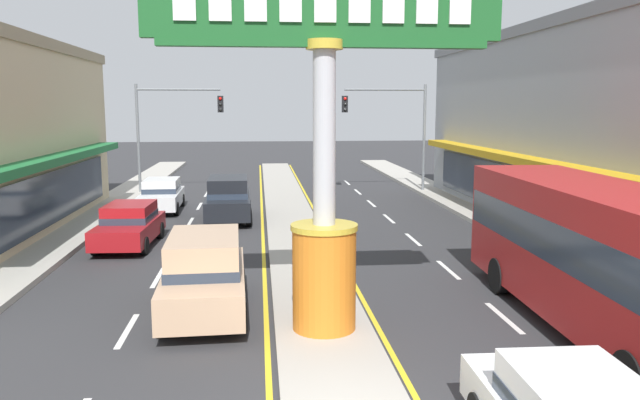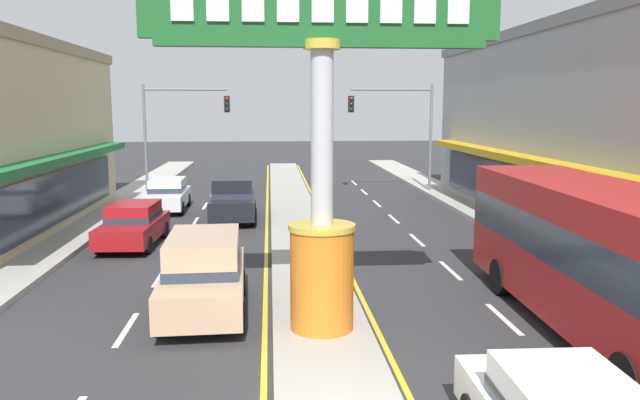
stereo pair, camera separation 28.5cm
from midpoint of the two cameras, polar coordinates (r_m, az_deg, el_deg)
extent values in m
cube|color=#A39E93|center=(27.44, -2.96, -1.74)|extent=(2.17, 52.00, 0.14)
cube|color=#ADA89E|center=(26.54, -22.10, -2.68)|extent=(2.22, 60.00, 0.18)
cube|color=#ADA89E|center=(27.35, 15.99, -2.06)|extent=(2.22, 60.00, 0.18)
cube|color=silver|center=(14.97, -17.76, -11.30)|extent=(0.14, 2.20, 0.01)
cube|color=silver|center=(19.10, -15.01, -6.85)|extent=(0.14, 2.20, 0.01)
cube|color=silver|center=(23.32, -13.28, -3.98)|extent=(0.14, 2.20, 0.01)
cube|color=silver|center=(27.60, -12.10, -2.00)|extent=(0.14, 2.20, 0.01)
cube|color=silver|center=(31.91, -11.23, -0.55)|extent=(0.14, 2.20, 0.01)
cube|color=silver|center=(36.25, -10.57, 0.55)|extent=(0.14, 2.20, 0.01)
cube|color=silver|center=(40.59, -10.05, 1.42)|extent=(0.14, 2.20, 0.01)
cube|color=silver|center=(15.69, 15.97, -10.30)|extent=(0.14, 2.20, 0.01)
cube|color=silver|center=(19.66, 11.25, -6.27)|extent=(0.14, 2.20, 0.01)
cube|color=silver|center=(23.79, 8.18, -3.59)|extent=(0.14, 2.20, 0.01)
cube|color=silver|center=(27.99, 6.04, -1.71)|extent=(0.14, 2.20, 0.01)
cube|color=silver|center=(32.25, 4.46, -0.31)|extent=(0.14, 2.20, 0.01)
cube|color=silver|center=(36.55, 3.26, 0.75)|extent=(0.14, 2.20, 0.01)
cube|color=silver|center=(40.86, 2.30, 1.59)|extent=(0.14, 2.20, 0.01)
cube|color=yellow|center=(27.42, -5.60, -1.92)|extent=(0.12, 52.00, 0.01)
cube|color=yellow|center=(27.54, -0.34, -1.83)|extent=(0.12, 52.00, 0.01)
cylinder|color=orange|center=(13.70, -0.22, -7.28)|extent=(1.39, 1.39, 2.21)
cylinder|color=gold|center=(13.43, -0.23, -2.48)|extent=(1.46, 1.46, 0.12)
cylinder|color=#B7B7BC|center=(13.20, -0.23, 5.81)|extent=(0.48, 0.48, 4.00)
cylinder|color=gold|center=(13.24, -0.24, 14.04)|extent=(0.77, 0.77, 0.20)
cube|color=#195623|center=(13.34, -0.24, 17.55)|extent=(7.43, 0.24, 1.44)
cube|color=#195623|center=(13.24, -0.24, 14.13)|extent=(6.84, 0.29, 0.16)
cube|color=white|center=(13.23, -12.97, 17.41)|extent=(0.45, 0.06, 0.79)
cube|color=white|center=(13.16, -9.79, 17.55)|extent=(0.45, 0.06, 0.79)
cube|color=white|center=(13.13, -6.58, 17.63)|extent=(0.45, 0.06, 0.79)
cube|color=white|center=(13.15, -3.37, 17.67)|extent=(0.45, 0.06, 0.79)
cube|color=white|center=(13.19, -0.17, 17.65)|extent=(0.45, 0.06, 0.79)
cube|color=white|center=(13.28, 2.99, 17.58)|extent=(0.45, 0.06, 0.79)
cube|color=white|center=(13.40, 6.10, 17.46)|extent=(0.45, 0.06, 0.79)
cube|color=white|center=(13.56, 9.15, 17.30)|extent=(0.45, 0.06, 0.79)
cube|color=white|center=(13.75, 12.11, 17.10)|extent=(0.45, 0.06, 0.79)
cube|color=#1E7038|center=(25.75, -23.03, 3.53)|extent=(0.90, 15.97, 0.30)
cube|color=#283342|center=(26.04, -23.69, 0.16)|extent=(0.08, 15.41, 2.00)
cube|color=#999EA3|center=(29.15, 26.28, 5.56)|extent=(9.93, 23.55, 7.78)
cube|color=slate|center=(29.29, 26.83, 13.61)|extent=(10.13, 24.02, 0.45)
cube|color=gold|center=(26.76, 16.23, 3.85)|extent=(0.90, 20.01, 0.30)
cube|color=#283342|center=(27.06, 16.90, 0.82)|extent=(0.08, 19.31, 2.00)
cylinder|color=slate|center=(36.50, -16.52, 5.28)|extent=(0.16, 0.16, 6.20)
cylinder|color=slate|center=(36.09, -13.06, 9.83)|extent=(4.62, 0.12, 0.12)
cube|color=black|center=(35.71, -9.32, 8.65)|extent=(0.32, 0.24, 0.92)
sphere|color=red|center=(35.57, -9.35, 9.14)|extent=(0.17, 0.17, 0.17)
sphere|color=black|center=(35.57, -9.34, 8.66)|extent=(0.17, 0.17, 0.17)
sphere|color=black|center=(35.57, -9.33, 8.17)|extent=(0.17, 0.17, 0.17)
cylinder|color=slate|center=(36.32, 9.28, 5.51)|extent=(0.16, 0.16, 6.20)
cylinder|color=slate|center=(35.75, 5.75, 10.02)|extent=(4.62, 0.12, 0.12)
cube|color=black|center=(35.20, 2.05, 8.76)|extent=(0.32, 0.24, 0.92)
sphere|color=red|center=(35.07, 2.09, 9.25)|extent=(0.17, 0.17, 0.17)
sphere|color=black|center=(35.06, 2.08, 8.76)|extent=(0.17, 0.17, 0.17)
sphere|color=black|center=(35.06, 2.08, 8.27)|extent=(0.17, 0.17, 0.17)
cube|color=#B21E1E|center=(14.53, 24.68, -4.87)|extent=(2.85, 11.27, 2.90)
cube|color=#283342|center=(14.47, 24.75, -3.71)|extent=(2.87, 11.05, 0.90)
cube|color=#283342|center=(19.45, 16.96, -0.45)|extent=(2.30, 0.15, 1.40)
cube|color=black|center=(19.32, 17.09, 2.48)|extent=(1.75, 0.14, 0.30)
cylinder|color=black|center=(17.46, 15.60, -6.71)|extent=(0.31, 0.97, 0.96)
cylinder|color=black|center=(18.35, 22.44, -6.31)|extent=(0.31, 0.97, 0.96)
cylinder|color=black|center=(11.97, 26.08, -14.49)|extent=(0.31, 0.97, 0.96)
cube|color=maroon|center=(23.36, -17.39, -2.64)|extent=(1.95, 4.38, 0.66)
cube|color=maroon|center=(23.41, -17.36, -1.04)|extent=(1.65, 2.22, 0.60)
cube|color=#283342|center=(23.44, -17.34, -1.48)|extent=(1.68, 2.24, 0.24)
cylinder|color=black|center=(21.96, -16.16, -4.06)|extent=(0.25, 0.63, 0.62)
cylinder|color=black|center=(22.38, -20.21, -4.01)|extent=(0.25, 0.63, 0.62)
cylinder|color=black|center=(24.51, -14.76, -2.70)|extent=(0.25, 0.63, 0.62)
cylinder|color=black|center=(24.89, -18.42, -2.69)|extent=(0.25, 0.63, 0.62)
cube|color=tan|center=(15.45, -11.05, -7.70)|extent=(2.06, 4.66, 0.80)
cube|color=tan|center=(15.43, -11.10, -4.66)|extent=(1.77, 2.91, 0.80)
cube|color=#283342|center=(15.49, -11.07, -5.67)|extent=(1.81, 2.94, 0.24)
cylinder|color=black|center=(14.17, -7.75, -10.66)|extent=(0.24, 0.69, 0.68)
cylinder|color=black|center=(14.29, -14.90, -10.71)|extent=(0.24, 0.69, 0.68)
cylinder|color=black|center=(16.89, -7.75, -7.47)|extent=(0.24, 0.69, 0.68)
cylinder|color=black|center=(16.99, -13.71, -7.55)|extent=(0.24, 0.69, 0.68)
cube|color=white|center=(30.77, -14.55, 0.12)|extent=(1.83, 4.33, 0.66)
cube|color=white|center=(30.86, -14.55, 1.33)|extent=(1.58, 2.18, 0.60)
cube|color=#283342|center=(30.88, -14.53, 1.00)|extent=(1.62, 2.20, 0.24)
cylinder|color=black|center=(29.41, -13.31, -0.79)|extent=(0.23, 0.62, 0.62)
cylinder|color=black|center=(29.64, -16.42, -0.84)|extent=(0.23, 0.62, 0.62)
cylinder|color=black|center=(32.02, -12.77, -0.01)|extent=(0.23, 0.62, 0.62)
cylinder|color=black|center=(32.24, -15.63, -0.06)|extent=(0.23, 0.62, 0.62)
cube|color=white|center=(9.05, 21.98, -16.66)|extent=(1.60, 2.19, 0.60)
cube|color=black|center=(27.61, -8.68, -0.44)|extent=(1.99, 4.64, 0.80)
cube|color=black|center=(27.68, -8.70, 1.26)|extent=(1.73, 2.89, 0.80)
cube|color=#283342|center=(27.71, -8.69, 0.68)|extent=(1.77, 2.91, 0.24)
cylinder|color=black|center=(26.24, -6.85, -1.67)|extent=(0.23, 0.68, 0.68)
cylinder|color=black|center=(26.31, -10.66, -1.73)|extent=(0.23, 0.68, 0.68)
cylinder|color=black|center=(29.06, -6.85, -0.67)|extent=(0.23, 0.68, 0.68)
cylinder|color=black|center=(29.11, -10.29, -0.73)|extent=(0.23, 0.68, 0.68)
cube|color=#2D4C33|center=(19.16, 25.17, -5.43)|extent=(0.48, 1.60, 0.08)
cube|color=#2D4C33|center=(19.22, 25.76, -4.69)|extent=(0.06, 1.60, 0.40)
cube|color=black|center=(18.73, 26.06, -6.62)|extent=(0.38, 0.08, 0.36)
cube|color=black|center=(19.72, 24.23, -5.76)|extent=(0.38, 0.08, 0.36)
camera|label=1|loc=(0.14, -90.51, -0.08)|focal=34.96mm
camera|label=2|loc=(0.14, 89.49, 0.08)|focal=34.96mm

